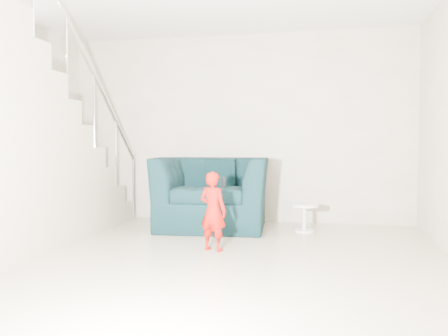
{
  "coord_description": "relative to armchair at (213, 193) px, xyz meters",
  "views": [
    {
      "loc": [
        1.29,
        -4.05,
        1.13
      ],
      "look_at": [
        0.15,
        1.2,
        0.85
      ],
      "focal_mm": 38.0,
      "sensor_mm": 36.0,
      "label": 1
    }
  ],
  "objects": [
    {
      "name": "back_wall",
      "position": [
        0.2,
        0.67,
        0.88
      ],
      "size": [
        5.0,
        0.0,
        5.0
      ],
      "primitive_type": "plane",
      "rotation": [
        1.57,
        0.0,
        0.0
      ],
      "color": "#A29484",
      "rests_on": "floor"
    },
    {
      "name": "side_table",
      "position": [
        1.22,
        -0.05,
        -0.23
      ],
      "size": [
        0.36,
        0.36,
        0.36
      ],
      "color": "silver",
      "rests_on": "floor"
    },
    {
      "name": "throw",
      "position": [
        -0.6,
        -0.02,
        0.12
      ],
      "size": [
        0.05,
        0.52,
        0.59
      ],
      "primitive_type": "cube",
      "color": "black",
      "rests_on": "armchair"
    },
    {
      "name": "phone",
      "position": [
        0.44,
        -1.33,
        0.26
      ],
      "size": [
        0.03,
        0.05,
        0.1
      ],
      "primitive_type": "cube",
      "rotation": [
        0.0,
        0.0,
        -0.19
      ],
      "color": "black",
      "rests_on": "toddler"
    },
    {
      "name": "toddler",
      "position": [
        0.32,
        -1.32,
        -0.05
      ],
      "size": [
        0.35,
        0.28,
        0.84
      ],
      "primitive_type": "imported",
      "rotation": [
        0.0,
        0.0,
        2.84
      ],
      "color": "#980604",
      "rests_on": "floor"
    },
    {
      "name": "staircase",
      "position": [
        -1.8,
        -1.53,
        0.48
      ],
      "size": [
        1.02,
        3.03,
        3.62
      ],
      "color": "#ADA089",
      "rests_on": "floor"
    },
    {
      "name": "armchair",
      "position": [
        0.0,
        0.0,
        0.0
      ],
      "size": [
        1.56,
        1.39,
        0.94
      ],
      "primitive_type": "imported",
      "rotation": [
        0.0,
        0.0,
        0.09
      ],
      "color": "black",
      "rests_on": "floor"
    },
    {
      "name": "floor",
      "position": [
        0.2,
        -2.08,
        -0.47
      ],
      "size": [
        5.5,
        5.5,
        0.0
      ],
      "primitive_type": "plane",
      "color": "tan",
      "rests_on": "ground"
    },
    {
      "name": "cushion",
      "position": [
        0.05,
        0.27,
        0.25
      ],
      "size": [
        0.42,
        0.2,
        0.42
      ],
      "primitive_type": "cube",
      "rotation": [
        0.21,
        0.0,
        0.0
      ],
      "color": "black",
      "rests_on": "armchair"
    }
  ]
}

